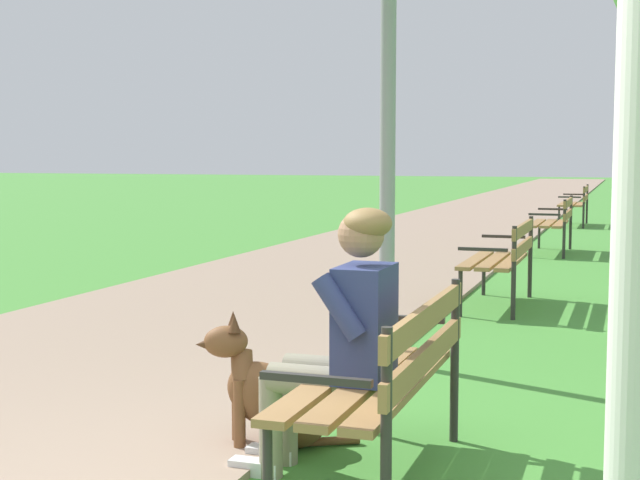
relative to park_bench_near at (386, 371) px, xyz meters
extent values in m
cube|color=gray|center=(-2.50, 22.98, -0.49)|extent=(3.78, 60.00, 0.04)
cube|color=olive|center=(-0.27, 0.00, -0.06)|extent=(0.14, 1.50, 0.04)
cube|color=olive|center=(-0.10, 0.00, -0.06)|extent=(0.14, 1.50, 0.04)
cube|color=olive|center=(0.08, 0.00, -0.06)|extent=(0.14, 1.50, 0.04)
cube|color=olive|center=(0.18, 0.00, 0.08)|extent=(0.04, 1.50, 0.11)
cube|color=olive|center=(0.18, 0.00, 0.26)|extent=(0.04, 1.50, 0.11)
cylinder|color=#2D2B28|center=(-0.30, 0.69, -0.29)|extent=(0.04, 0.04, 0.45)
cylinder|color=#2D2B28|center=(0.18, 0.69, -0.09)|extent=(0.04, 0.04, 0.85)
cube|color=#2D2B28|center=(-0.10, 0.69, 0.12)|extent=(0.45, 0.04, 0.03)
cylinder|color=#2D2B28|center=(-0.30, -0.69, -0.29)|extent=(0.04, 0.04, 0.45)
cylinder|color=#2D2B28|center=(0.18, -0.69, -0.09)|extent=(0.04, 0.04, 0.85)
cube|color=#2D2B28|center=(-0.10, -0.69, 0.12)|extent=(0.45, 0.04, 0.03)
cube|color=olive|center=(-0.42, 5.04, -0.06)|extent=(0.14, 1.50, 0.04)
cube|color=olive|center=(-0.25, 5.04, -0.06)|extent=(0.14, 1.50, 0.04)
cube|color=olive|center=(-0.07, 5.04, -0.06)|extent=(0.14, 1.50, 0.04)
cube|color=olive|center=(0.03, 5.04, 0.08)|extent=(0.04, 1.50, 0.11)
cube|color=olive|center=(0.03, 5.04, 0.26)|extent=(0.04, 1.50, 0.11)
cylinder|color=#2D2B28|center=(-0.45, 5.73, -0.29)|extent=(0.04, 0.04, 0.45)
cylinder|color=#2D2B28|center=(0.03, 5.73, -0.09)|extent=(0.04, 0.04, 0.85)
cube|color=#2D2B28|center=(-0.25, 5.73, 0.12)|extent=(0.45, 0.04, 0.03)
cylinder|color=#2D2B28|center=(-0.45, 4.35, -0.29)|extent=(0.04, 0.04, 0.45)
cylinder|color=#2D2B28|center=(0.03, 4.35, -0.09)|extent=(0.04, 0.04, 0.85)
cube|color=#2D2B28|center=(-0.25, 4.35, 0.12)|extent=(0.45, 0.04, 0.03)
cube|color=olive|center=(-0.35, 10.22, -0.06)|extent=(0.14, 1.50, 0.04)
cube|color=olive|center=(-0.18, 10.22, -0.06)|extent=(0.14, 1.50, 0.04)
cube|color=olive|center=(0.00, 10.22, -0.06)|extent=(0.14, 1.50, 0.04)
cube|color=olive|center=(0.10, 10.22, 0.08)|extent=(0.04, 1.50, 0.11)
cube|color=olive|center=(0.10, 10.22, 0.26)|extent=(0.04, 1.50, 0.11)
cylinder|color=#2D2B28|center=(-0.38, 10.91, -0.29)|extent=(0.04, 0.04, 0.45)
cylinder|color=#2D2B28|center=(0.10, 10.91, -0.09)|extent=(0.04, 0.04, 0.85)
cube|color=#2D2B28|center=(-0.18, 10.91, 0.12)|extent=(0.45, 0.04, 0.03)
cylinder|color=#2D2B28|center=(-0.38, 9.53, -0.29)|extent=(0.04, 0.04, 0.45)
cylinder|color=#2D2B28|center=(0.10, 9.53, -0.09)|extent=(0.04, 0.04, 0.85)
cube|color=#2D2B28|center=(-0.18, 9.53, 0.12)|extent=(0.45, 0.04, 0.03)
cube|color=olive|center=(-0.38, 15.94, -0.06)|extent=(0.14, 1.50, 0.04)
cube|color=olive|center=(-0.20, 15.94, -0.06)|extent=(0.14, 1.50, 0.04)
cube|color=olive|center=(-0.03, 15.94, -0.06)|extent=(0.14, 1.50, 0.04)
cube|color=olive|center=(0.08, 15.94, 0.08)|extent=(0.04, 1.50, 0.11)
cube|color=olive|center=(0.08, 15.94, 0.26)|extent=(0.04, 1.50, 0.11)
cylinder|color=#2D2B28|center=(-0.40, 16.63, -0.29)|extent=(0.04, 0.04, 0.45)
cylinder|color=#2D2B28|center=(0.08, 16.63, -0.09)|extent=(0.04, 0.04, 0.85)
cube|color=#2D2B28|center=(-0.20, 16.63, 0.12)|extent=(0.45, 0.04, 0.03)
cylinder|color=#2D2B28|center=(-0.40, 15.25, -0.29)|extent=(0.04, 0.04, 0.45)
cylinder|color=#2D2B28|center=(0.08, 15.25, -0.09)|extent=(0.04, 0.04, 0.85)
cube|color=#2D2B28|center=(-0.20, 15.25, 0.12)|extent=(0.45, 0.04, 0.03)
cylinder|color=gray|center=(-0.31, 0.09, -0.04)|extent=(0.42, 0.14, 0.14)
cylinder|color=gray|center=(-0.52, 0.09, -0.28)|extent=(0.11, 0.11, 0.47)
cube|color=silver|center=(-0.60, 0.09, -0.48)|extent=(0.24, 0.09, 0.07)
cylinder|color=gray|center=(-0.31, -0.11, -0.04)|extent=(0.42, 0.14, 0.14)
cylinder|color=gray|center=(-0.52, -0.11, -0.28)|extent=(0.11, 0.11, 0.47)
cube|color=silver|center=(-0.60, -0.11, -0.48)|extent=(0.24, 0.09, 0.07)
cube|color=navy|center=(-0.10, -0.01, 0.22)|extent=(0.22, 0.36, 0.52)
cylinder|color=navy|center=(-0.16, 0.19, 0.32)|extent=(0.25, 0.09, 0.30)
cylinder|color=navy|center=(-0.16, -0.21, 0.32)|extent=(0.25, 0.09, 0.30)
sphere|color=#A37556|center=(-0.12, -0.01, 0.62)|extent=(0.21, 0.21, 0.21)
ellipsoid|color=olive|center=(-0.09, -0.01, 0.67)|extent=(0.22, 0.23, 0.14)
ellipsoid|color=brown|center=(-0.57, 0.32, -0.35)|extent=(0.45, 0.42, 0.32)
ellipsoid|color=brown|center=(-0.70, 0.24, -0.23)|extent=(0.54, 0.43, 0.48)
ellipsoid|color=#4C2D19|center=(-0.65, 0.27, -0.19)|extent=(0.40, 0.34, 0.27)
cylinder|color=brown|center=(-0.84, 0.23, -0.32)|extent=(0.06, 0.06, 0.38)
cylinder|color=brown|center=(-0.78, 0.13, -0.32)|extent=(0.06, 0.06, 0.38)
cylinder|color=brown|center=(-0.79, 0.19, -0.08)|extent=(0.18, 0.20, 0.19)
ellipsoid|color=brown|center=(-0.86, 0.15, 0.05)|extent=(0.26, 0.23, 0.16)
cone|color=#4C2D19|center=(-0.95, 0.10, 0.04)|extent=(0.13, 0.13, 0.09)
cone|color=#4C2D19|center=(-0.85, 0.21, 0.15)|extent=(0.06, 0.06, 0.09)
cone|color=#4C2D19|center=(-0.81, 0.13, 0.15)|extent=(0.06, 0.06, 0.09)
cylinder|color=brown|center=(-0.39, 0.41, -0.49)|extent=(0.27, 0.17, 0.04)
cylinder|color=gray|center=(-0.61, 2.33, -0.36)|extent=(0.20, 0.20, 0.30)
cylinder|color=gray|center=(-0.61, 2.33, 1.45)|extent=(0.11, 0.11, 3.92)
camera|label=1|loc=(1.03, -3.93, 0.97)|focal=51.41mm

